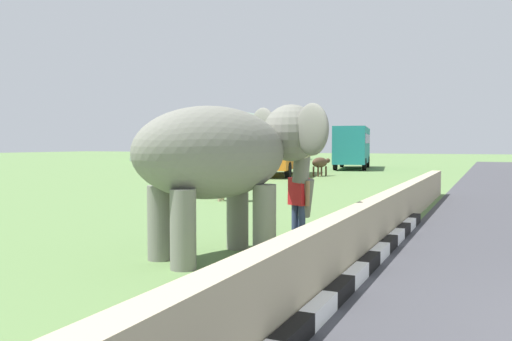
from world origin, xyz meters
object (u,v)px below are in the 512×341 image
at_px(person_handler, 299,200).
at_px(cow_near, 231,178).
at_px(elephant, 229,155).
at_px(cow_mid, 320,163).
at_px(bus_orange, 277,144).
at_px(bus_teal, 353,144).

relative_size(person_handler, cow_near, 0.86).
height_order(elephant, cow_mid, elephant).
xyz_separation_m(person_handler, cow_near, (6.64, 5.03, -0.06)).
relative_size(bus_orange, bus_teal, 0.91).
distance_m(person_handler, cow_mid, 23.20).
bearing_deg(person_handler, bus_orange, 23.42).
bearing_deg(cow_near, bus_orange, 16.25).
bearing_deg(bus_orange, cow_mid, -81.91).
distance_m(elephant, cow_near, 9.35).
relative_size(elephant, cow_mid, 2.05).
xyz_separation_m(bus_orange, cow_near, (-15.20, -4.43, -1.21)).
xyz_separation_m(elephant, bus_teal, (34.88, 6.45, 0.18)).
height_order(bus_teal, cow_mid, bus_teal).
relative_size(person_handler, cow_mid, 0.86).
relative_size(elephant, person_handler, 2.39).
distance_m(elephant, bus_orange, 25.02).
relative_size(bus_teal, cow_mid, 4.77).
xyz_separation_m(person_handler, bus_teal, (33.25, 7.23, 1.15)).
bearing_deg(elephant, person_handler, -25.75).
xyz_separation_m(bus_orange, bus_teal, (11.41, -2.23, 0.00)).
height_order(person_handler, cow_mid, person_handler).
relative_size(bus_orange, cow_near, 4.35).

